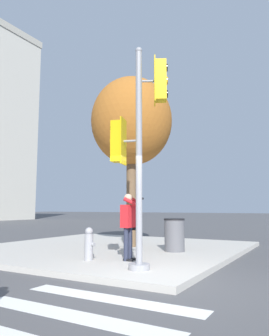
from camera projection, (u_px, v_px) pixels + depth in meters
ground_plane at (161, 285)px, 5.93m from camera, size 160.00×160.00×0.00m
sidewalk_corner at (110, 249)px, 10.68m from camera, size 8.00×8.00×0.13m
traffic_signal_pole at (139, 137)px, 7.08m from camera, size 0.71×1.24×4.82m
person_photographer at (129, 220)px, 8.03m from camera, size 0.58×0.54×1.61m
street_tree at (132, 122)px, 11.22m from camera, size 2.76×2.76×5.73m
fire_hydrant at (89, 244)px, 7.97m from camera, size 0.21×0.27×0.79m
trash_bin at (174, 235)px, 9.59m from camera, size 0.61×0.61×0.95m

